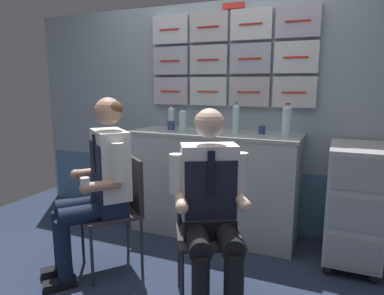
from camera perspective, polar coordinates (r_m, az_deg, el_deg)
name	(u,v)px	position (r m, az deg, el deg)	size (l,w,h in m)	color
ground	(148,295)	(2.58, -7.34, -22.96)	(4.80, 4.80, 0.04)	#262F47
galley_bulkhead	(217,114)	(3.41, 4.17, 5.46)	(4.20, 0.14, 2.15)	#8E9EA8
galley_counter	(214,183)	(3.24, 3.63, -5.94)	(1.54, 0.53, 0.97)	#A7B2B1
service_trolley	(354,201)	(2.99, 25.18, -7.99)	(0.40, 0.65, 0.94)	black
folding_chair_left	(122,200)	(2.69, -11.43, -8.52)	(0.56, 0.56, 0.86)	#2D2D33
crew_member_left	(100,178)	(2.59, -14.97, -4.90)	(0.65, 0.69, 1.30)	black
folding_chair_right	(207,218)	(2.31, 2.47, -11.48)	(0.54, 0.54, 0.86)	#2D2D33
crew_member_right	(211,203)	(2.11, 3.10, -9.13)	(0.57, 0.66, 1.25)	black
sparkling_bottle_green	(183,120)	(3.14, -1.54, 4.48)	(0.07, 0.07, 0.22)	silver
water_bottle_short	(171,117)	(3.45, -3.44, 5.06)	(0.06, 0.06, 0.23)	silver
water_bottle_blue_cap	(287,121)	(2.94, 15.38, 4.25)	(0.08, 0.08, 0.28)	silver
water_bottle_clear	(236,119)	(3.06, 7.27, 4.73)	(0.06, 0.06, 0.28)	#ADDCD9
paper_cup_tan	(171,125)	(3.31, -3.46, 3.71)	(0.07, 0.07, 0.08)	navy
paper_cup_blue	(262,130)	(3.08, 11.45, 2.91)	(0.06, 0.06, 0.07)	navy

